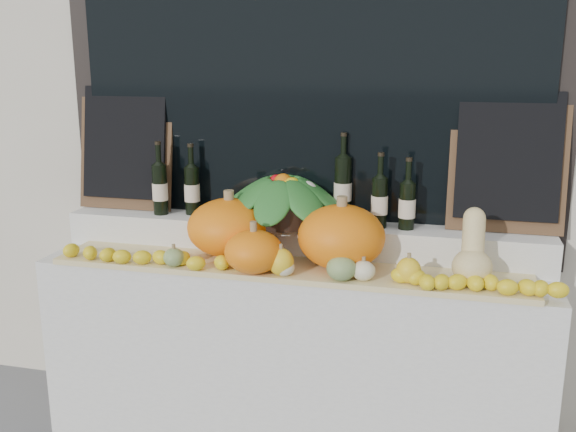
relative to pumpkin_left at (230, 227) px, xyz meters
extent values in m
cube|color=black|center=(0.29, 0.30, 0.86)|extent=(2.40, 0.04, 2.10)
cube|color=black|center=(0.29, 0.27, 0.86)|extent=(2.20, 0.02, 2.00)
cube|color=silver|center=(0.29, 0.03, -0.60)|extent=(2.30, 0.55, 0.88)
cube|color=silver|center=(0.29, 0.18, -0.08)|extent=(2.30, 0.25, 0.16)
cube|color=tan|center=(0.29, -0.10, -0.15)|extent=(2.10, 0.32, 0.02)
ellipsoid|color=orange|center=(0.00, 0.00, 0.00)|extent=(0.46, 0.46, 0.27)
ellipsoid|color=orange|center=(0.53, -0.05, 0.01)|extent=(0.50, 0.50, 0.28)
ellipsoid|color=orange|center=(0.18, -0.21, -0.04)|extent=(0.33, 0.33, 0.18)
ellipsoid|color=#DAC080|center=(1.07, -0.13, -0.06)|extent=(0.16, 0.16, 0.14)
cylinder|color=#DAC080|center=(1.07, -0.08, 0.05)|extent=(0.09, 0.14, 0.18)
sphere|color=#DAC080|center=(1.07, -0.04, 0.12)|extent=(0.09, 0.09, 0.09)
ellipsoid|color=#285A1B|center=(0.56, -0.22, -0.08)|extent=(0.12, 0.12, 0.10)
cylinder|color=olive|center=(0.56, -0.22, -0.02)|extent=(0.02, 0.02, 0.02)
ellipsoid|color=#285A1B|center=(0.17, -0.22, -0.09)|extent=(0.10, 0.10, 0.09)
cylinder|color=olive|center=(0.17, -0.22, -0.03)|extent=(0.02, 0.02, 0.02)
ellipsoid|color=beige|center=(0.31, -0.22, -0.10)|extent=(0.09, 0.09, 0.07)
cylinder|color=olive|center=(0.31, -0.22, -0.05)|extent=(0.02, 0.02, 0.02)
ellipsoid|color=yellow|center=(0.30, -0.22, -0.07)|extent=(0.11, 0.11, 0.12)
cylinder|color=olive|center=(0.30, -0.22, 0.00)|extent=(0.02, 0.02, 0.02)
ellipsoid|color=beige|center=(0.64, -0.19, -0.09)|extent=(0.10, 0.10, 0.08)
cylinder|color=olive|center=(0.64, -0.19, -0.04)|extent=(0.02, 0.02, 0.02)
ellipsoid|color=yellow|center=(0.82, -0.18, -0.08)|extent=(0.10, 0.10, 0.11)
cylinder|color=olive|center=(0.82, -0.18, -0.02)|extent=(0.02, 0.02, 0.02)
ellipsoid|color=#285A1B|center=(-0.18, -0.22, -0.09)|extent=(0.09, 0.09, 0.08)
cylinder|color=olive|center=(-0.18, -0.22, -0.04)|extent=(0.02, 0.02, 0.02)
cylinder|color=black|center=(0.21, 0.16, 0.06)|extent=(0.42, 0.42, 0.11)
cylinder|color=black|center=(-0.41, 0.15, 0.13)|extent=(0.07, 0.07, 0.25)
cylinder|color=black|center=(-0.41, 0.15, 0.30)|extent=(0.03, 0.03, 0.10)
cylinder|color=beige|center=(-0.41, 0.15, 0.12)|extent=(0.08, 0.08, 0.08)
cylinder|color=black|center=(-0.41, 0.15, 0.35)|extent=(0.03, 0.03, 0.02)
cylinder|color=black|center=(-0.26, 0.19, 0.12)|extent=(0.07, 0.07, 0.24)
cylinder|color=black|center=(-0.26, 0.19, 0.29)|extent=(0.03, 0.03, 0.10)
cylinder|color=beige|center=(-0.26, 0.19, 0.11)|extent=(0.08, 0.08, 0.08)
cylinder|color=black|center=(-0.26, 0.19, 0.34)|extent=(0.03, 0.03, 0.02)
cylinder|color=black|center=(0.48, 0.24, 0.15)|extent=(0.08, 0.08, 0.30)
cylinder|color=black|center=(0.48, 0.24, 0.36)|extent=(0.03, 0.03, 0.10)
cylinder|color=beige|center=(0.48, 0.24, 0.14)|extent=(0.08, 0.08, 0.08)
cylinder|color=black|center=(0.48, 0.24, 0.41)|extent=(0.03, 0.03, 0.02)
cylinder|color=black|center=(0.66, 0.16, 0.12)|extent=(0.07, 0.07, 0.23)
cylinder|color=black|center=(0.66, 0.16, 0.28)|extent=(0.03, 0.03, 0.10)
cylinder|color=beige|center=(0.66, 0.16, 0.11)|extent=(0.08, 0.08, 0.08)
cylinder|color=black|center=(0.66, 0.16, 0.34)|extent=(0.03, 0.03, 0.02)
cylinder|color=black|center=(0.79, 0.16, 0.11)|extent=(0.07, 0.07, 0.21)
cylinder|color=black|center=(0.79, 0.16, 0.26)|extent=(0.03, 0.03, 0.10)
cylinder|color=beige|center=(0.79, 0.16, 0.10)|extent=(0.08, 0.08, 0.08)
cylinder|color=black|center=(0.79, 0.16, 0.32)|extent=(0.03, 0.03, 0.02)
cube|color=#4C331E|center=(-0.63, 0.25, 0.31)|extent=(0.50, 0.12, 0.61)
cube|color=black|center=(-0.63, 0.23, 0.34)|extent=(0.44, 0.11, 0.55)
cube|color=#4C331E|center=(1.21, 0.25, 0.31)|extent=(0.50, 0.12, 0.61)
cube|color=black|center=(1.21, 0.23, 0.34)|extent=(0.44, 0.11, 0.55)
camera|label=1|loc=(0.95, -2.69, 0.76)|focal=40.00mm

